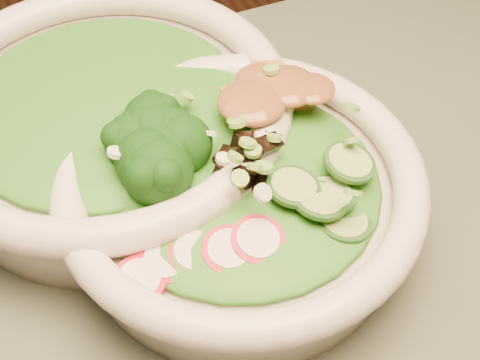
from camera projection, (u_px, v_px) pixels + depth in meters
name	position (u px, v px, depth m)	size (l,w,h in m)	color
salad_bowl	(240.00, 197.00, 0.50)	(0.28, 0.28, 0.07)	silver
side_bowl	(107.00, 121.00, 0.55)	(0.31, 0.31, 0.08)	silver
lettuce_bed	(240.00, 179.00, 0.49)	(0.21, 0.21, 0.02)	#1A6415
side_lettuce	(103.00, 101.00, 0.54)	(0.20, 0.20, 0.02)	#1A6415
broccoli_florets	(156.00, 146.00, 0.49)	(0.08, 0.07, 0.04)	black
radish_slices	(212.00, 249.00, 0.44)	(0.11, 0.04, 0.02)	#B00D2A
cucumber_slices	(330.00, 192.00, 0.46)	(0.07, 0.07, 0.04)	#A5C96F
mushroom_heap	(245.00, 154.00, 0.49)	(0.07, 0.07, 0.04)	black
tofu_cubes	(268.00, 110.00, 0.52)	(0.09, 0.06, 0.04)	olive
peanut_sauce	(269.00, 97.00, 0.51)	(0.07, 0.06, 0.02)	brown
scallion_garnish	(240.00, 156.00, 0.47)	(0.20, 0.20, 0.02)	#75B840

